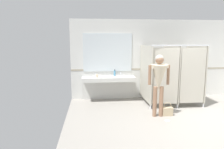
{
  "coord_description": "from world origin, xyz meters",
  "views": [
    {
      "loc": [
        -2.69,
        -4.87,
        2.07
      ],
      "look_at": [
        -2.13,
        0.47,
        1.19
      ],
      "focal_mm": 33.2,
      "sensor_mm": 36.0,
      "label": 1
    }
  ],
  "objects_px": {
    "soap_dispenser": "(115,73)",
    "paper_cup": "(97,76)",
    "person_standing": "(159,78)",
    "handbag": "(167,111)"
  },
  "relations": [
    {
      "from": "person_standing",
      "to": "paper_cup",
      "type": "height_order",
      "value": "person_standing"
    },
    {
      "from": "person_standing",
      "to": "paper_cup",
      "type": "relative_size",
      "value": 16.8
    },
    {
      "from": "soap_dispenser",
      "to": "paper_cup",
      "type": "bearing_deg",
      "value": -159.18
    },
    {
      "from": "soap_dispenser",
      "to": "paper_cup",
      "type": "distance_m",
      "value": 0.68
    },
    {
      "from": "person_standing",
      "to": "soap_dispenser",
      "type": "distance_m",
      "value": 2.09
    },
    {
      "from": "soap_dispenser",
      "to": "person_standing",
      "type": "bearing_deg",
      "value": -61.76
    },
    {
      "from": "soap_dispenser",
      "to": "paper_cup",
      "type": "height_order",
      "value": "soap_dispenser"
    },
    {
      "from": "person_standing",
      "to": "handbag",
      "type": "distance_m",
      "value": 1.0
    },
    {
      "from": "person_standing",
      "to": "paper_cup",
      "type": "bearing_deg",
      "value": 135.42
    },
    {
      "from": "person_standing",
      "to": "paper_cup",
      "type": "xyz_separation_m",
      "value": [
        -1.62,
        1.59,
        -0.19
      ]
    }
  ]
}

